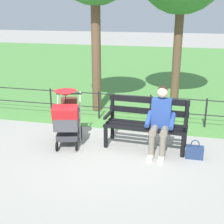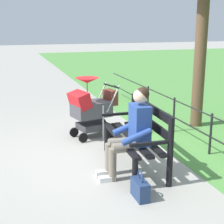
% 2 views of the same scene
% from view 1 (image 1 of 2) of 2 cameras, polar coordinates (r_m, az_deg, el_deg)
% --- Properties ---
extents(ground_plane, '(60.00, 60.00, 0.00)m').
position_cam_1_polar(ground_plane, '(6.34, -0.29, -5.92)').
color(ground_plane, '#9E9B93').
extents(grass_lawn, '(40.00, 16.00, 0.01)m').
position_cam_1_polar(grass_lawn, '(14.71, 7.91, 8.19)').
color(grass_lawn, '#518E42').
rests_on(grass_lawn, ground).
extents(park_bench, '(1.62, 0.67, 0.96)m').
position_cam_1_polar(park_bench, '(6.13, 6.40, -1.62)').
color(park_bench, black).
rests_on(park_bench, ground).
extents(person_on_bench, '(0.55, 0.74, 1.28)m').
position_cam_1_polar(person_on_bench, '(5.85, 8.93, -1.18)').
color(person_on_bench, slate).
rests_on(person_on_bench, ground).
extents(stroller, '(0.69, 0.97, 1.15)m').
position_cam_1_polar(stroller, '(6.15, -8.28, -0.96)').
color(stroller, black).
rests_on(stroller, ground).
extents(handbag, '(0.32, 0.14, 0.37)m').
position_cam_1_polar(handbag, '(5.92, 14.97, -7.13)').
color(handbag, navy).
rests_on(handbag, ground).
extents(park_fence, '(8.94, 0.04, 0.70)m').
position_cam_1_polar(park_fence, '(7.41, 6.08, 1.18)').
color(park_fence, black).
rests_on(park_fence, ground).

